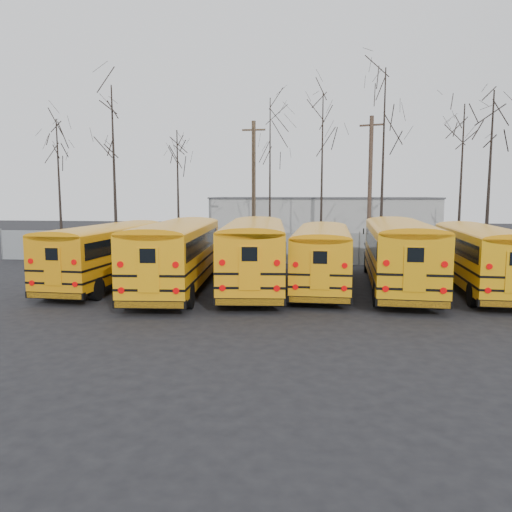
# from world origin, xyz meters

# --- Properties ---
(ground) EXTENTS (120.00, 120.00, 0.00)m
(ground) POSITION_xyz_m (0.00, 0.00, 0.00)
(ground) COLOR black
(ground) RESTS_ON ground
(fence) EXTENTS (40.00, 0.04, 2.00)m
(fence) POSITION_xyz_m (0.00, 12.00, 1.00)
(fence) COLOR gray
(fence) RESTS_ON ground
(distant_building) EXTENTS (22.00, 8.00, 4.00)m
(distant_building) POSITION_xyz_m (2.00, 32.00, 2.00)
(distant_building) COLOR #9E9E9A
(distant_building) RESTS_ON ground
(bus_a) EXTENTS (3.05, 10.92, 3.02)m
(bus_a) POSITION_xyz_m (-8.75, 3.50, 1.77)
(bus_a) COLOR black
(bus_a) RESTS_ON ground
(bus_b) EXTENTS (3.46, 11.75, 3.25)m
(bus_b) POSITION_xyz_m (-5.05, 2.56, 1.90)
(bus_b) COLOR black
(bus_b) RESTS_ON ground
(bus_c) EXTENTS (3.63, 11.82, 3.26)m
(bus_c) POSITION_xyz_m (-1.58, 3.43, 1.91)
(bus_c) COLOR black
(bus_c) RESTS_ON ground
(bus_d) EXTENTS (2.80, 10.74, 2.98)m
(bus_d) POSITION_xyz_m (1.57, 3.85, 1.75)
(bus_d) COLOR black
(bus_d) RESTS_ON ground
(bus_e) EXTENTS (3.35, 11.83, 3.27)m
(bus_e) POSITION_xyz_m (5.08, 3.83, 1.92)
(bus_e) COLOR black
(bus_e) RESTS_ON ground
(bus_f) EXTENTS (3.07, 11.00, 3.05)m
(bus_f) POSITION_xyz_m (8.70, 3.97, 1.78)
(bus_f) COLOR black
(bus_f) RESTS_ON ground
(utility_pole_left) EXTENTS (1.75, 0.31, 9.81)m
(utility_pole_left) POSITION_xyz_m (-3.39, 17.94, 5.04)
(utility_pole_left) COLOR #493929
(utility_pole_left) RESTS_ON ground
(utility_pole_right) EXTENTS (1.77, 0.76, 10.34)m
(utility_pole_right) POSITION_xyz_m (5.40, 20.02, 5.31)
(utility_pole_right) COLOR #443126
(utility_pole_right) RESTS_ON ground
(tree_0) EXTENTS (0.26, 0.26, 9.70)m
(tree_0) POSITION_xyz_m (-17.00, 14.53, 4.85)
(tree_0) COLOR black
(tree_0) RESTS_ON ground
(tree_1) EXTENTS (0.26, 0.26, 11.98)m
(tree_1) POSITION_xyz_m (-13.01, 14.87, 5.99)
(tree_1) COLOR black
(tree_1) RESTS_ON ground
(tree_2) EXTENTS (0.26, 0.26, 9.12)m
(tree_2) POSITION_xyz_m (-9.02, 17.17, 4.56)
(tree_2) COLOR black
(tree_2) RESTS_ON ground
(tree_3) EXTENTS (0.26, 0.26, 10.91)m
(tree_3) POSITION_xyz_m (-1.92, 15.12, 5.46)
(tree_3) COLOR black
(tree_3) RESTS_ON ground
(tree_4) EXTENTS (0.26, 0.26, 11.30)m
(tree_4) POSITION_xyz_m (1.65, 15.82, 5.65)
(tree_4) COLOR black
(tree_4) RESTS_ON ground
(tree_5) EXTENTS (0.26, 0.26, 12.81)m
(tree_5) POSITION_xyz_m (5.76, 15.64, 6.40)
(tree_5) COLOR black
(tree_5) RESTS_ON ground
(tree_6) EXTENTS (0.26, 0.26, 10.14)m
(tree_6) POSITION_xyz_m (10.59, 14.42, 5.07)
(tree_6) COLOR black
(tree_6) RESTS_ON ground
(tree_7) EXTENTS (0.26, 0.26, 11.32)m
(tree_7) POSITION_xyz_m (12.95, 16.29, 5.66)
(tree_7) COLOR black
(tree_7) RESTS_ON ground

